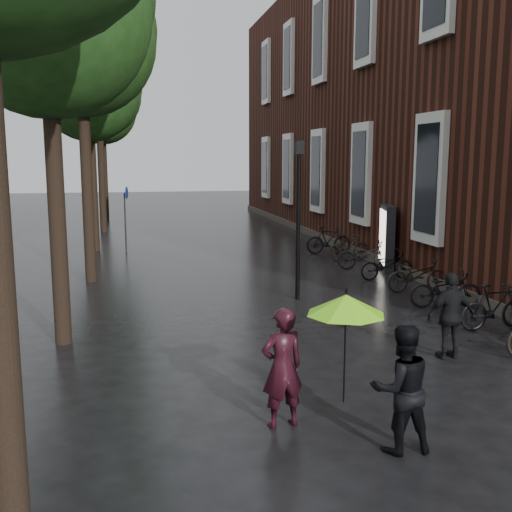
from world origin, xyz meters
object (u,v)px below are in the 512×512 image
object	(u,v)px
pedestrian_walking	(451,316)
lamp_post	(298,205)
ad_lightbox	(387,238)
person_burgundy	(282,367)
parked_bicycles	(399,269)
person_black	(401,388)

from	to	relation	value
pedestrian_walking	lamp_post	distance (m)	5.43
pedestrian_walking	ad_lightbox	distance (m)	8.66
ad_lightbox	lamp_post	world-z (taller)	lamp_post
pedestrian_walking	lamp_post	xyz separation A→B (m)	(-1.40, 4.99, 1.63)
person_burgundy	ad_lightbox	size ratio (longest dim) A/B	0.79
pedestrian_walking	lamp_post	world-z (taller)	lamp_post
ad_lightbox	pedestrian_walking	bearing A→B (deg)	-90.94
pedestrian_walking	parked_bicycles	size ratio (longest dim) A/B	0.12
person_burgundy	person_black	bearing A→B (deg)	131.05
person_burgundy	ad_lightbox	bearing A→B (deg)	-131.70
person_burgundy	person_black	size ratio (longest dim) A/B	1.02
person_black	ad_lightbox	size ratio (longest dim) A/B	0.77
person_black	lamp_post	bearing A→B (deg)	-95.56
parked_bicycles	lamp_post	bearing A→B (deg)	-162.82
parked_bicycles	pedestrian_walking	bearing A→B (deg)	-107.29
ad_lightbox	lamp_post	bearing A→B (deg)	-123.95
person_black	parked_bicycles	world-z (taller)	person_black
lamp_post	ad_lightbox	bearing A→B (deg)	40.16
person_burgundy	parked_bicycles	xyz separation A→B (m)	(5.51, 8.04, -0.35)
person_burgundy	pedestrian_walking	bearing A→B (deg)	-161.68
person_black	pedestrian_walking	xyz separation A→B (m)	(2.40, 3.01, -0.02)
ad_lightbox	person_burgundy	bearing A→B (deg)	-104.90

